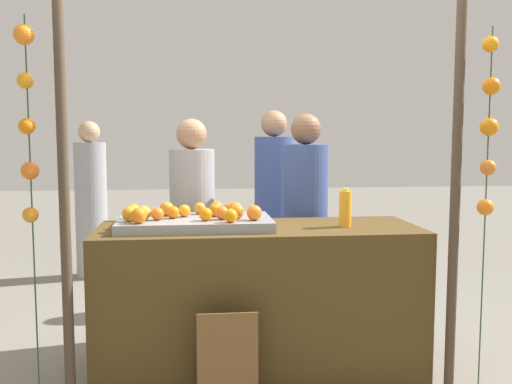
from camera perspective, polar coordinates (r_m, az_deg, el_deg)
ground_plane at (r=3.73m, az=0.27°, el=-17.28°), size 24.00×24.00×0.00m
stall_counter at (r=3.58m, az=0.27°, el=-10.64°), size 1.97×0.72×0.90m
orange_tray at (r=3.46m, az=-6.13°, el=-3.11°), size 0.92×0.53×0.06m
orange_0 at (r=3.51m, az=-7.22°, el=-1.88°), size 0.07×0.07×0.07m
orange_1 at (r=3.48m, az=-12.22°, el=-1.92°), size 0.09×0.09×0.09m
orange_2 at (r=3.41m, az=-11.25°, el=-2.08°), size 0.09×0.09×0.09m
orange_3 at (r=3.37m, az=-3.47°, el=-2.11°), size 0.08×0.08×0.08m
orange_4 at (r=3.52m, az=-2.12°, el=-1.71°), size 0.09×0.09×0.09m
orange_5 at (r=3.36m, az=-12.59°, el=-2.17°), size 0.09×0.09×0.09m
orange_6 at (r=3.60m, az=-2.67°, el=-1.67°), size 0.07×0.07×0.07m
orange_7 at (r=3.45m, az=-8.36°, el=-2.02°), size 0.08×0.08×0.08m
orange_8 at (r=3.33m, az=-5.09°, el=-2.25°), size 0.08×0.08×0.08m
orange_9 at (r=3.40m, az=-1.96°, el=-1.98°), size 0.09×0.09×0.09m
orange_10 at (r=3.56m, az=-8.98°, el=-1.69°), size 0.09×0.09×0.09m
orange_11 at (r=3.61m, az=-5.67°, el=-1.65°), size 0.07×0.07×0.07m
orange_12 at (r=3.33m, az=-0.17°, el=-2.10°), size 0.09×0.09×0.09m
orange_13 at (r=3.39m, az=-9.90°, el=-2.18°), size 0.08×0.08×0.08m
orange_14 at (r=3.60m, az=-4.01°, el=-1.59°), size 0.08×0.08×0.08m
orange_15 at (r=3.50m, az=-4.18°, el=-1.83°), size 0.08×0.08×0.08m
orange_16 at (r=3.28m, az=-11.74°, el=-2.34°), size 0.09×0.09×0.09m
orange_17 at (r=3.25m, az=-2.56°, el=-2.40°), size 0.08×0.08×0.08m
juice_bottle at (r=3.51m, az=8.98°, el=-1.65°), size 0.08×0.08×0.24m
chalkboard_sign at (r=3.17m, az=-2.88°, el=-16.64°), size 0.33×0.03×0.53m
vendor_left at (r=4.04m, az=-6.39°, el=-4.65°), size 0.32×0.32×1.57m
vendor_right at (r=4.12m, az=4.96°, el=-4.20°), size 0.32×0.32×1.61m
crowd_person_0 at (r=4.93m, az=1.79°, el=-2.20°), size 0.34×0.34×1.67m
crowd_person_1 at (r=6.05m, az=-16.26°, el=-1.27°), size 0.32×0.32×1.60m
canopy_post_left at (r=3.10m, az=-18.74°, el=-0.80°), size 0.06×0.06×2.25m
canopy_post_right at (r=3.37m, az=19.43°, el=-0.33°), size 0.06×0.06×2.25m
garland_strand_left at (r=3.10m, az=-22.05°, el=6.92°), size 0.10×0.11×2.06m
garland_strand_right at (r=3.44m, az=22.39°, el=5.82°), size 0.11×0.10×2.06m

